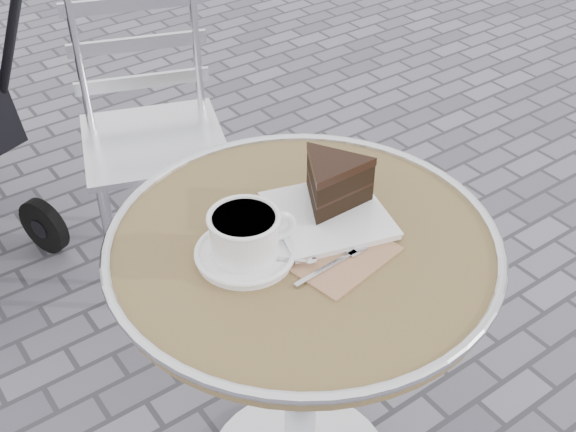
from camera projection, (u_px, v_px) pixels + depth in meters
cafe_table at (302, 305)px, 1.40m from camera, size 0.72×0.72×0.74m
cappuccino_set at (246, 239)px, 1.23m from camera, size 0.18×0.18×0.09m
cake_plate_set at (332, 190)px, 1.33m from camera, size 0.31×0.31×0.11m
bistro_chair at (146, 99)px, 2.09m from camera, size 0.51×0.51×0.88m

